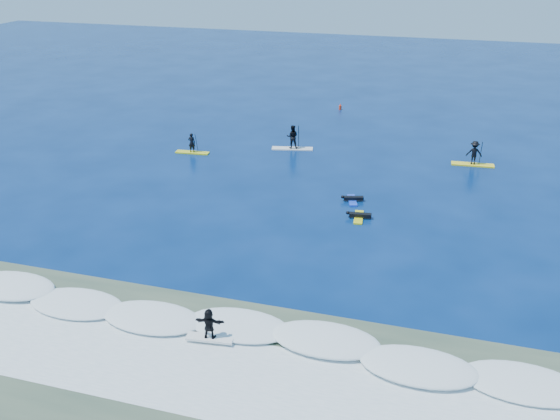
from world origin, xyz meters
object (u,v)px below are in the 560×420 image
(sup_paddler_center, at_px, (292,139))
(wave_surfer, at_px, (209,326))
(sup_paddler_left, at_px, (192,146))
(prone_paddler_near, at_px, (359,216))
(prone_paddler_far, at_px, (352,199))
(marker_buoy, at_px, (340,107))
(sup_paddler_right, at_px, (474,154))

(sup_paddler_center, distance_m, wave_surfer, 26.80)
(sup_paddler_left, distance_m, sup_paddler_center, 8.16)
(wave_surfer, bearing_deg, sup_paddler_center, 91.19)
(prone_paddler_near, relative_size, wave_surfer, 0.96)
(sup_paddler_left, distance_m, prone_paddler_far, 15.47)
(prone_paddler_far, bearing_deg, sup_paddler_left, 50.48)
(sup_paddler_left, bearing_deg, wave_surfer, -69.39)
(prone_paddler_near, height_order, wave_surfer, wave_surfer)
(sup_paddler_left, relative_size, prone_paddler_far, 1.42)
(sup_paddler_left, relative_size, marker_buoy, 4.35)
(sup_paddler_right, xyz_separation_m, wave_surfer, (-10.55, -26.77, -0.02))
(prone_paddler_near, height_order, marker_buoy, marker_buoy)
(sup_paddler_right, bearing_deg, sup_paddler_left, -174.38)
(sup_paddler_left, relative_size, sup_paddler_center, 0.80)
(wave_surfer, bearing_deg, sup_paddler_right, 61.68)
(sup_paddler_right, xyz_separation_m, prone_paddler_near, (-6.64, -12.14, -0.73))
(sup_paddler_left, bearing_deg, prone_paddler_near, -34.83)
(sup_paddler_right, bearing_deg, marker_buoy, 130.95)
(prone_paddler_near, xyz_separation_m, marker_buoy, (-6.42, 25.43, 0.14))
(prone_paddler_near, bearing_deg, wave_surfer, 158.02)
(sup_paddler_center, bearing_deg, prone_paddler_near, -70.05)
(sup_paddler_left, height_order, prone_paddler_far, sup_paddler_left)
(sup_paddler_right, xyz_separation_m, prone_paddler_far, (-7.53, -9.58, -0.74))
(sup_paddler_left, height_order, sup_paddler_center, sup_paddler_center)
(wave_surfer, distance_m, marker_buoy, 40.15)
(sup_paddler_left, xyz_separation_m, prone_paddler_near, (15.11, -8.63, -0.45))
(sup_paddler_center, xyz_separation_m, prone_paddler_far, (6.75, -9.34, -0.75))
(sup_paddler_center, relative_size, marker_buoy, 5.42)
(sup_paddler_left, distance_m, sup_paddler_right, 22.04)
(sup_paddler_center, height_order, wave_surfer, sup_paddler_center)
(sup_paddler_right, bearing_deg, sup_paddler_center, 177.41)
(prone_paddler_far, relative_size, wave_surfer, 0.91)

